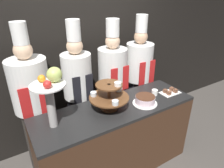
% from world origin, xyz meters
% --- Properties ---
extents(wall_back, '(10.00, 0.06, 2.80)m').
position_xyz_m(wall_back, '(0.00, 1.22, 1.40)').
color(wall_back, black).
rests_on(wall_back, ground_plane).
extents(buffet_counter, '(1.89, 0.60, 0.92)m').
position_xyz_m(buffet_counter, '(0.00, 0.30, 0.46)').
color(buffet_counter, '#422819').
rests_on(buffet_counter, ground_plane).
extents(tiered_stand, '(0.44, 0.44, 0.34)m').
position_xyz_m(tiered_stand, '(-0.08, 0.32, 1.09)').
color(tiered_stand, brown).
rests_on(tiered_stand, buffet_counter).
extents(fruit_pedestal, '(0.32, 0.32, 0.59)m').
position_xyz_m(fruit_pedestal, '(-0.68, 0.35, 1.31)').
color(fruit_pedestal, '#B2ADA8').
rests_on(fruit_pedestal, buffet_counter).
extents(cake_round, '(0.29, 0.29, 0.10)m').
position_xyz_m(cake_round, '(0.32, 0.20, 0.97)').
color(cake_round, white).
rests_on(cake_round, buffet_counter).
extents(cup_white, '(0.07, 0.07, 0.07)m').
position_xyz_m(cup_white, '(0.56, 0.30, 0.95)').
color(cup_white, white).
rests_on(cup_white, buffet_counter).
extents(cake_square_tray, '(0.25, 0.16, 0.05)m').
position_xyz_m(cake_square_tray, '(0.77, 0.23, 0.94)').
color(cake_square_tray, white).
rests_on(cake_square_tray, buffet_counter).
extents(chef_left, '(0.42, 0.42, 1.85)m').
position_xyz_m(chef_left, '(-0.79, 0.83, 0.99)').
color(chef_left, '#38332D').
rests_on(chef_left, ground_plane).
extents(chef_center_left, '(0.36, 0.36, 1.83)m').
position_xyz_m(chef_center_left, '(-0.24, 0.83, 1.00)').
color(chef_center_left, black).
rests_on(chef_center_left, ground_plane).
extents(chef_center_right, '(0.39, 0.39, 1.80)m').
position_xyz_m(chef_center_right, '(0.27, 0.83, 0.99)').
color(chef_center_right, '#28282D').
rests_on(chef_center_right, ground_plane).
extents(chef_right, '(0.39, 0.39, 1.83)m').
position_xyz_m(chef_right, '(0.73, 0.83, 0.99)').
color(chef_right, black).
rests_on(chef_right, ground_plane).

